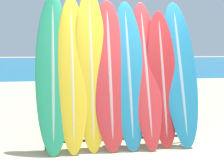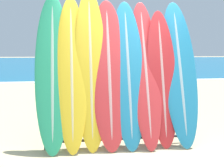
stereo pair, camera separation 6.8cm
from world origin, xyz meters
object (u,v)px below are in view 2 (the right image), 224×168
(surfboard_rack, at_px, (119,117))
(surfboard_slot_7, at_px, (180,71))
(surfboard_slot_4, at_px, (128,73))
(person_mid_beach, at_px, (124,74))
(person_far_left, at_px, (111,67))
(surfboard_slot_1, at_px, (72,72))
(surfboard_slot_5, at_px, (146,72))
(surfboard_slot_6, at_px, (162,77))
(person_near_water, at_px, (58,70))
(surfboard_slot_3, at_px, (109,73))
(surfboard_slot_0, at_px, (53,71))
(surfboard_slot_2, at_px, (91,67))

(surfboard_rack, xyz_separation_m, surfboard_slot_7, (1.04, 0.07, 0.72))
(surfboard_slot_4, height_order, person_mid_beach, surfboard_slot_4)
(surfboard_slot_4, relative_size, person_far_left, 1.53)
(surfboard_slot_1, bearing_deg, surfboard_slot_5, 0.25)
(surfboard_slot_6, bearing_deg, person_near_water, 112.67)
(surfboard_slot_3, height_order, surfboard_slot_4, surfboard_slot_3)
(surfboard_slot_1, relative_size, person_mid_beach, 1.42)
(surfboard_slot_5, xyz_separation_m, surfboard_slot_6, (0.27, -0.04, -0.08))
(surfboard_slot_7, bearing_deg, person_mid_beach, 99.57)
(surfboard_slot_7, height_order, person_near_water, surfboard_slot_7)
(surfboard_slot_5, bearing_deg, surfboard_slot_0, 179.61)
(surfboard_slot_0, relative_size, surfboard_slot_2, 0.96)
(surfboard_slot_5, height_order, surfboard_slot_7, surfboard_slot_7)
(surfboard_slot_0, bearing_deg, person_near_water, 92.14)
(surfboard_slot_1, distance_m, surfboard_slot_7, 1.79)
(person_mid_beach, bearing_deg, surfboard_slot_1, -43.04)
(person_mid_beach, bearing_deg, surfboard_slot_6, -12.79)
(person_far_left, bearing_deg, surfboard_slot_0, 86.08)
(surfboard_slot_5, distance_m, person_near_water, 4.90)
(surfboard_slot_6, bearing_deg, surfboard_slot_1, 178.56)
(surfboard_slot_1, distance_m, person_far_left, 8.08)
(surfboard_slot_1, xyz_separation_m, surfboard_slot_6, (1.47, -0.04, -0.11))
(surfboard_slot_0, height_order, surfboard_slot_3, surfboard_slot_0)
(surfboard_slot_3, bearing_deg, surfboard_slot_4, 0.28)
(surfboard_rack, xyz_separation_m, surfboard_slot_2, (-0.45, 0.08, 0.80))
(surfboard_rack, distance_m, surfboard_slot_4, 0.73)
(surfboard_slot_0, distance_m, surfboard_slot_1, 0.30)
(surfboard_slot_6, bearing_deg, surfboard_rack, -177.22)
(surfboard_slot_2, xyz_separation_m, surfboard_slot_6, (1.17, -0.05, -0.17))
(surfboard_slot_0, distance_m, person_mid_beach, 3.06)
(surfboard_slot_3, distance_m, surfboard_slot_4, 0.31)
(surfboard_slot_4, height_order, surfboard_slot_7, surfboard_slot_7)
(surfboard_slot_6, relative_size, surfboard_slot_7, 0.93)
(surfboard_slot_0, bearing_deg, surfboard_slot_3, -1.83)
(person_mid_beach, bearing_deg, surfboard_slot_2, -37.65)
(surfboard_slot_5, distance_m, person_far_left, 7.90)
(surfboard_slot_4, distance_m, person_near_water, 4.82)
(surfboard_slot_1, relative_size, surfboard_slot_6, 1.09)
(surfboard_slot_7, bearing_deg, surfboard_slot_2, 179.78)
(surfboard_slot_0, xyz_separation_m, surfboard_slot_2, (0.60, -0.01, 0.05))
(surfboard_slot_7, height_order, person_far_left, surfboard_slot_7)
(surfboard_rack, bearing_deg, surfboard_slot_7, 4.12)
(surfboard_slot_0, bearing_deg, person_far_left, 75.35)
(surfboard_slot_4, bearing_deg, surfboard_slot_6, -2.60)
(surfboard_slot_5, bearing_deg, surfboard_slot_1, -179.75)
(surfboard_slot_5, bearing_deg, person_mid_beach, 86.55)
(surfboard_slot_5, bearing_deg, surfboard_rack, -170.22)
(surfboard_rack, xyz_separation_m, surfboard_slot_0, (-1.04, 0.09, 0.75))
(surfboard_slot_4, distance_m, surfboard_slot_6, 0.57)
(surfboard_slot_2, height_order, surfboard_slot_5, surfboard_slot_2)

